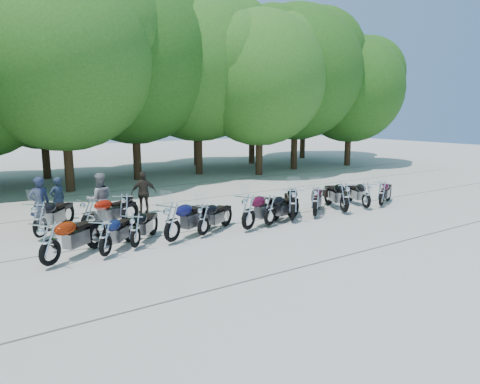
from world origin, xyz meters
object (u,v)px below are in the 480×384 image
motorcycle_0 (49,242)px  motorcycle_5 (248,211)px  motorcycle_6 (270,209)px  motorcycle_7 (293,203)px  rider_2 (144,193)px  motorcycle_13 (89,214)px  rider_3 (58,199)px  motorcycle_4 (203,219)px  motorcycle_11 (382,193)px  motorcycle_8 (315,201)px  rider_0 (40,204)px  rider_1 (100,199)px  motorcycle_1 (105,237)px  motorcycle_12 (39,218)px  motorcycle_2 (135,229)px  motorcycle_10 (367,195)px  motorcycle_14 (124,208)px  motorcycle_9 (345,197)px  motorcycle_3 (172,221)px

motorcycle_0 → motorcycle_5: size_ratio=0.97×
motorcycle_6 → motorcycle_7: bearing=-105.2°
motorcycle_7 → rider_2: 5.65m
motorcycle_13 → rider_3: rider_3 is taller
motorcycle_4 → motorcycle_11: (8.11, -0.22, 0.01)m
motorcycle_11 → rider_3: bearing=39.3°
motorcycle_8 → rider_0: bearing=25.2°
motorcycle_11 → rider_1: (-10.35, 3.40, 0.30)m
motorcycle_8 → motorcycle_11: size_ratio=1.09×
motorcycle_5 → motorcycle_0: bearing=68.0°
motorcycle_1 → rider_1: size_ratio=1.16×
motorcycle_7 → motorcycle_12: bearing=20.1°
motorcycle_2 → motorcycle_13: 2.48m
motorcycle_1 → motorcycle_11: (11.20, 0.08, 0.01)m
motorcycle_2 → motorcycle_6: bearing=-141.4°
motorcycle_10 → rider_2: bearing=-7.1°
motorcycle_5 → rider_1: rider_1 is taller
motorcycle_12 → motorcycle_8: bearing=-157.5°
motorcycle_8 → rider_2: rider_2 is taller
motorcycle_12 → motorcycle_14: motorcycle_12 is taller
motorcycle_4 → rider_2: rider_2 is taller
rider_0 → motorcycle_9: bearing=151.1°
motorcycle_5 → motorcycle_7: bearing=-107.9°
motorcycle_6 → motorcycle_8: 2.14m
motorcycle_1 → motorcycle_5: size_ratio=0.86×
motorcycle_12 → rider_3: (0.93, 2.13, 0.13)m
motorcycle_3 → rider_0: (-2.98, 3.59, 0.22)m
motorcycle_2 → motorcycle_13: bearing=-34.4°
motorcycle_10 → motorcycle_8: bearing=20.2°
motorcycle_11 → motorcycle_12: 12.65m
motorcycle_1 → rider_2: (2.72, 4.32, 0.22)m
motorcycle_2 → motorcycle_3: size_ratio=0.85×
motorcycle_1 → rider_2: rider_2 is taller
motorcycle_11 → motorcycle_7: bearing=60.6°
motorcycle_11 → motorcycle_0: bearing=62.6°
motorcycle_4 → motorcycle_12: 4.92m
rider_1 → motorcycle_8: bearing=158.8°
motorcycle_7 → rider_1: 6.62m
motorcycle_4 → motorcycle_13: bearing=18.9°
motorcycle_6 → motorcycle_8: bearing=-107.8°
motorcycle_5 → motorcycle_10: size_ratio=1.13×
motorcycle_4 → motorcycle_11: size_ratio=0.98×
motorcycle_0 → rider_1: bearing=-68.2°
motorcycle_11 → motorcycle_12: size_ratio=0.91×
motorcycle_11 → motorcycle_14: (-9.72, 2.81, 0.03)m
motorcycle_11 → rider_2: bearing=35.7°
rider_1 → rider_2: size_ratio=1.11×
motorcycle_5 → rider_2: (-1.88, 4.27, 0.12)m
motorcycle_8 → motorcycle_2: bearing=46.9°
motorcycle_0 → motorcycle_4: (4.44, 0.29, -0.08)m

